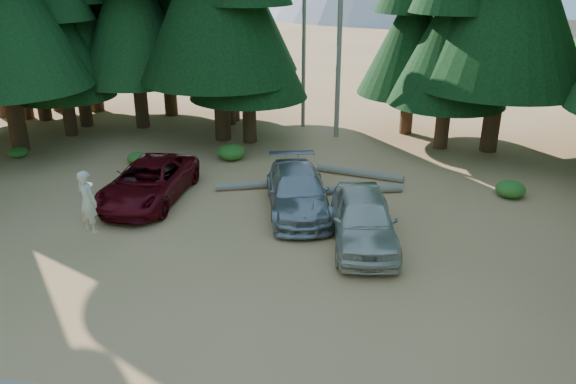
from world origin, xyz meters
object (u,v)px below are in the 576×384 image
Objects in this scene: red_pickup at (149,182)px; silver_minivan_center at (298,191)px; log_right at (338,190)px; silver_minivan_right at (363,219)px; frisbee_player at (87,201)px; log_left at (266,184)px; log_mid at (359,173)px.

silver_minivan_center is at bearing 0.31° from red_pickup.
red_pickup is 1.06× the size of log_right.
silver_minivan_center is at bearing 131.10° from silver_minivan_right.
red_pickup is 8.28m from silver_minivan_right.
silver_minivan_center is 2.58× the size of frisbee_player.
frisbee_player is (-0.01, -4.00, 0.91)m from red_pickup.
red_pickup is at bearing -173.72° from log_left.
silver_minivan_right is (8.09, -1.74, 0.09)m from red_pickup.
silver_minivan_center is 2.28m from log_right.
silver_minivan_right is at bearing -14.22° from red_pickup.
red_pickup is 2.66× the size of frisbee_player.
log_mid is (3.50, 2.00, 0.01)m from log_left.
log_right is at bearing 14.78° from red_pickup.
red_pickup is 4.10m from frisbee_player.
silver_minivan_center is 2.55m from log_left.
log_right is (2.87, -0.02, 0.02)m from log_left.
frisbee_player is 0.40× the size of log_right.
log_left is 2.87m from log_right.
silver_minivan_right is 1.22× the size of log_left.
silver_minivan_center is 7.08m from frisbee_player.
red_pickup reaches higher than log_right.
log_left is (-4.14, 3.82, -0.68)m from silver_minivan_right.
silver_minivan_center reaches higher than log_mid.
silver_minivan_center is at bearing -121.13° from frisbee_player.
log_left is at bearing 126.77° from silver_minivan_right.
log_left is (3.96, 6.07, -1.50)m from frisbee_player.
silver_minivan_right is at bearing -142.60° from frisbee_player.
silver_minivan_right reaches higher than log_right.
red_pickup is at bearing -68.32° from frisbee_player.
log_left is at bearing 25.69° from red_pickup.
silver_minivan_right is at bearing -55.28° from silver_minivan_center.
log_right is at bearing -116.56° from frisbee_player.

